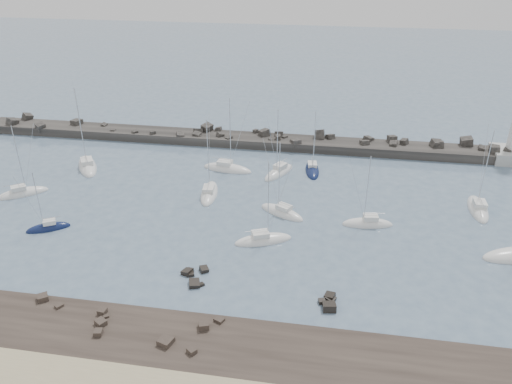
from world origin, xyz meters
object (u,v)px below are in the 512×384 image
Objects in this scene: sailboat_0 at (23,194)px; sailboat_6 at (279,173)px; sailboat_9 at (368,224)px; sailboat_7 at (263,240)px; sailboat_1 at (88,167)px; sailboat_3 at (209,194)px; sailboat_2 at (48,228)px; sailboat_5 at (282,213)px; sailboat_10 at (478,209)px; sailboat_4 at (227,169)px; sailboat_8 at (312,170)px.

sailboat_6 reaches higher than sailboat_0.
sailboat_0 is 1.07× the size of sailboat_9.
sailboat_7 is 1.08× the size of sailboat_9.
sailboat_0 is 0.82× the size of sailboat_1.
sailboat_7 is at bearing -49.00° from sailboat_3.
sailboat_3 reaches higher than sailboat_7.
sailboat_7 is at bearing 3.50° from sailboat_2.
sailboat_0 is 1.29× the size of sailboat_2.
sailboat_6 is (-2.35, 14.92, 0.01)m from sailboat_5.
sailboat_0 is at bearing -178.98° from sailboat_5.
sailboat_1 reaches higher than sailboat_2.
sailboat_1 is at bearing 164.64° from sailboat_3.
sailboat_10 is (70.10, -5.28, -0.00)m from sailboat_1.
sailboat_3 is at bearing 160.80° from sailboat_5.
sailboat_7 is at bearing -88.44° from sailboat_6.
sailboat_4 is at bearing 168.80° from sailboat_10.
sailboat_1 is 1.27× the size of sailboat_5.
sailboat_10 is (44.29, 1.81, 0.01)m from sailboat_3.
sailboat_4 is at bearing -172.19° from sailboat_8.
sailboat_8 is (48.43, 17.97, -0.02)m from sailboat_0.
sailboat_0 is at bearing 136.89° from sailboat_2.
sailboat_9 is at bearing -13.96° from sailboat_1.
sailboat_7 reaches higher than sailboat_2.
sailboat_7 is at bearing -10.22° from sailboat_0.
sailboat_2 is at bearing -130.85° from sailboat_4.
sailboat_6 reaches higher than sailboat_7.
sailboat_9 is at bearing -12.58° from sailboat_3.
sailboat_6 is 1.07× the size of sailboat_8.
sailboat_2 is 47.05m from sailboat_8.
sailboat_8 is (16.83, 12.60, -0.01)m from sailboat_3.
sailboat_6 is at bearing 5.09° from sailboat_1.
sailboat_10 is (27.46, -10.78, 0.02)m from sailboat_8.
sailboat_5 is at bearing 1.02° from sailboat_0.
sailboat_7 is (-1.71, -8.55, -0.00)m from sailboat_5.
sailboat_5 is 15.10m from sailboat_6.
sailboat_8 is (15.95, 2.19, -0.02)m from sailboat_4.
sailboat_9 is (58.13, -0.55, 0.00)m from sailboat_0.
sailboat_0 reaches higher than sailboat_2.
sailboat_5 is 8.72m from sailboat_7.
sailboat_4 is (32.48, 15.78, -0.00)m from sailboat_0.
sailboat_2 is (10.41, -9.74, -0.01)m from sailboat_0.
sailboat_10 is at bearing -4.31° from sailboat_1.
sailboat_0 is 32.06m from sailboat_3.
sailboat_9 is at bearing 10.90° from sailboat_2.
sailboat_4 reaches higher than sailboat_7.
sailboat_3 is at bearing 35.49° from sailboat_2.
sailboat_0 is 14.26m from sailboat_2.
sailboat_7 is (11.40, -13.12, 0.00)m from sailboat_3.
sailboat_4 is 25.78m from sailboat_7.
sailboat_5 is 17.56m from sailboat_8.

